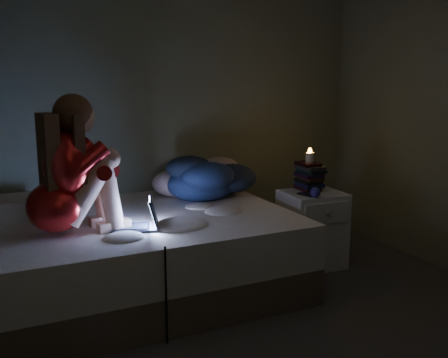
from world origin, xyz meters
TOP-DOWN VIEW (x-y plane):
  - floor at (0.00, 0.00)m, footprint 3.60×3.80m
  - wall_back at (0.00, 1.91)m, footprint 3.60×0.02m
  - bed at (-0.55, 1.10)m, footprint 2.06×1.55m
  - pillow at (-1.33, 1.44)m, footprint 0.49×0.35m
  - woman at (-1.16, 0.85)m, footprint 0.58×0.43m
  - laptop at (-0.70, 0.79)m, footprint 0.35×0.29m
  - clothes_pile at (0.05, 1.42)m, footprint 0.76×0.69m
  - nightstand at (0.86, 1.00)m, footprint 0.49×0.44m
  - book_stack at (0.87, 1.08)m, footprint 0.19×0.25m
  - candle at (0.87, 1.08)m, footprint 0.07×0.07m
  - phone at (0.75, 0.92)m, footprint 0.10×0.15m
  - blue_orb at (0.77, 0.83)m, footprint 0.08×0.08m

SIDE VIEW (x-z plane):
  - floor at x=0.00m, z-range -0.02..0.00m
  - bed at x=-0.55m, z-range 0.00..0.57m
  - nightstand at x=0.86m, z-range 0.00..0.62m
  - phone at x=0.75m, z-range 0.62..0.63m
  - pillow at x=-1.33m, z-range 0.57..0.71m
  - blue_orb at x=0.77m, z-range 0.62..0.70m
  - laptop at x=-0.70m, z-range 0.57..0.78m
  - book_stack at x=0.87m, z-range 0.62..0.87m
  - clothes_pile at x=0.05m, z-range 0.57..0.94m
  - candle at x=0.87m, z-range 0.87..0.95m
  - woman at x=-1.16m, z-range 0.57..1.44m
  - wall_back at x=0.00m, z-range 0.00..2.60m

